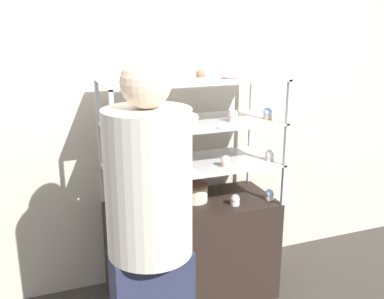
% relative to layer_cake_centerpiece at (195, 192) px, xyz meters
% --- Properties ---
extents(ground_plane, '(20.00, 20.00, 0.00)m').
position_rel_layer_cake_centerpiece_xyz_m(ground_plane, '(-0.03, -0.02, -0.78)').
color(ground_plane, '#38332D').
extents(back_wall, '(8.00, 0.05, 2.60)m').
position_rel_layer_cake_centerpiece_xyz_m(back_wall, '(-0.03, 0.37, 0.52)').
color(back_wall, beige).
rests_on(back_wall, ground_plane).
extents(display_base, '(1.13, 0.51, 0.72)m').
position_rel_layer_cake_centerpiece_xyz_m(display_base, '(-0.03, -0.02, -0.42)').
color(display_base, black).
rests_on(display_base, ground_plane).
extents(display_riser_lower, '(1.13, 0.51, 0.28)m').
position_rel_layer_cake_centerpiece_xyz_m(display_riser_lower, '(-0.03, -0.02, 0.20)').
color(display_riser_lower, '#B7B7BC').
rests_on(display_riser_lower, display_base).
extents(display_riser_middle, '(1.13, 0.51, 0.28)m').
position_rel_layer_cake_centerpiece_xyz_m(display_riser_middle, '(-0.03, -0.02, 0.48)').
color(display_riser_middle, '#B7B7BC').
rests_on(display_riser_middle, display_riser_lower).
extents(display_riser_upper, '(1.13, 0.51, 0.28)m').
position_rel_layer_cake_centerpiece_xyz_m(display_riser_upper, '(-0.03, -0.02, 0.75)').
color(display_riser_upper, '#B7B7BC').
rests_on(display_riser_upper, display_riser_middle).
extents(layer_cake_centerpiece, '(0.17, 0.17, 0.13)m').
position_rel_layer_cake_centerpiece_xyz_m(layer_cake_centerpiece, '(0.00, 0.00, 0.00)').
color(layer_cake_centerpiece, beige).
rests_on(layer_cake_centerpiece, display_base).
extents(sheet_cake_frosted, '(0.25, 0.13, 0.06)m').
position_rel_layer_cake_centerpiece_xyz_m(sheet_cake_frosted, '(-0.32, -0.06, 0.25)').
color(sheet_cake_frosted, '#C66660').
rests_on(sheet_cake_frosted, display_riser_lower).
extents(cupcake_0, '(0.06, 0.06, 0.07)m').
position_rel_layer_cake_centerpiece_xyz_m(cupcake_0, '(-0.53, -0.11, -0.03)').
color(cupcake_0, beige).
rests_on(cupcake_0, display_base).
extents(cupcake_1, '(0.06, 0.06, 0.07)m').
position_rel_layer_cake_centerpiece_xyz_m(cupcake_1, '(-0.27, -0.15, -0.03)').
color(cupcake_1, beige).
rests_on(cupcake_1, display_base).
extents(cupcake_2, '(0.06, 0.06, 0.07)m').
position_rel_layer_cake_centerpiece_xyz_m(cupcake_2, '(0.22, -0.16, -0.03)').
color(cupcake_2, white).
rests_on(cupcake_2, display_base).
extents(cupcake_3, '(0.06, 0.06, 0.07)m').
position_rel_layer_cake_centerpiece_xyz_m(cupcake_3, '(0.49, -0.16, -0.03)').
color(cupcake_3, white).
rests_on(cupcake_3, display_base).
extents(price_tag_0, '(0.04, 0.00, 0.04)m').
position_rel_layer_cake_centerpiece_xyz_m(price_tag_0, '(-0.26, -0.26, -0.04)').
color(price_tag_0, white).
rests_on(price_tag_0, display_base).
extents(cupcake_4, '(0.06, 0.06, 0.07)m').
position_rel_layer_cake_centerpiece_xyz_m(cupcake_4, '(-0.53, -0.08, 0.25)').
color(cupcake_4, white).
rests_on(cupcake_4, display_riser_lower).
extents(cupcake_5, '(0.06, 0.06, 0.07)m').
position_rel_layer_cake_centerpiece_xyz_m(cupcake_5, '(0.15, -0.15, 0.25)').
color(cupcake_5, '#CCB28C').
rests_on(cupcake_5, display_riser_lower).
extents(cupcake_6, '(0.06, 0.06, 0.07)m').
position_rel_layer_cake_centerpiece_xyz_m(cupcake_6, '(0.48, -0.14, 0.25)').
color(cupcake_6, beige).
rests_on(cupcake_6, display_riser_lower).
extents(price_tag_1, '(0.04, 0.00, 0.04)m').
position_rel_layer_cake_centerpiece_xyz_m(price_tag_1, '(-0.11, -0.26, 0.24)').
color(price_tag_1, white).
rests_on(price_tag_1, display_riser_lower).
extents(cupcake_7, '(0.06, 0.06, 0.08)m').
position_rel_layer_cake_centerpiece_xyz_m(cupcake_7, '(-0.55, -0.07, 0.53)').
color(cupcake_7, white).
rests_on(cupcake_7, display_riser_middle).
extents(cupcake_8, '(0.06, 0.06, 0.08)m').
position_rel_layer_cake_centerpiece_xyz_m(cupcake_8, '(-0.27, -0.12, 0.53)').
color(cupcake_8, white).
rests_on(cupcake_8, display_riser_middle).
extents(cupcake_9, '(0.06, 0.06, 0.08)m').
position_rel_layer_cake_centerpiece_xyz_m(cupcake_9, '(-0.05, -0.09, 0.53)').
color(cupcake_9, '#CCB28C').
rests_on(cupcake_9, display_riser_middle).
extents(cupcake_10, '(0.06, 0.06, 0.08)m').
position_rel_layer_cake_centerpiece_xyz_m(cupcake_10, '(0.22, -0.09, 0.53)').
color(cupcake_10, beige).
rests_on(cupcake_10, display_riser_middle).
extents(cupcake_11, '(0.06, 0.06, 0.08)m').
position_rel_layer_cake_centerpiece_xyz_m(cupcake_11, '(0.47, -0.11, 0.53)').
color(cupcake_11, '#CCB28C').
rests_on(cupcake_11, display_riser_middle).
extents(price_tag_2, '(0.04, 0.00, 0.04)m').
position_rel_layer_cake_centerpiece_xyz_m(price_tag_2, '(0.07, -0.26, 0.52)').
color(price_tag_2, white).
rests_on(price_tag_2, display_riser_middle).
extents(cupcake_12, '(0.06, 0.06, 0.07)m').
position_rel_layer_cake_centerpiece_xyz_m(cupcake_12, '(-0.53, -0.12, 0.80)').
color(cupcake_12, beige).
rests_on(cupcake_12, display_riser_upper).
extents(cupcake_13, '(0.06, 0.06, 0.07)m').
position_rel_layer_cake_centerpiece_xyz_m(cupcake_13, '(-0.02, -0.13, 0.80)').
color(cupcake_13, white).
rests_on(cupcake_13, display_riser_upper).
extents(cupcake_14, '(0.06, 0.06, 0.07)m').
position_rel_layer_cake_centerpiece_xyz_m(cupcake_14, '(0.48, -0.12, 0.80)').
color(cupcake_14, white).
rests_on(cupcake_14, display_riser_upper).
extents(price_tag_3, '(0.04, 0.00, 0.04)m').
position_rel_layer_cake_centerpiece_xyz_m(price_tag_3, '(-0.28, -0.26, 0.79)').
color(price_tag_3, white).
rests_on(price_tag_3, display_riser_upper).
extents(donut_glazed, '(0.13, 0.13, 0.04)m').
position_rel_layer_cake_centerpiece_xyz_m(donut_glazed, '(0.20, -0.07, 0.79)').
color(donut_glazed, '#EFB2BC').
rests_on(donut_glazed, display_riser_upper).
extents(customer_figure, '(0.41, 0.41, 1.76)m').
position_rel_layer_cake_centerpiece_xyz_m(customer_figure, '(-0.52, -0.73, 0.16)').
color(customer_figure, '#282D47').
rests_on(customer_figure, ground_plane).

